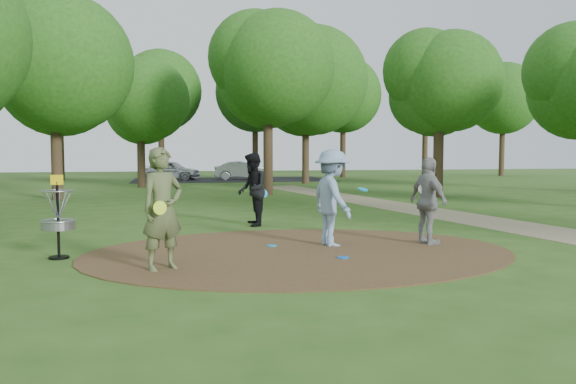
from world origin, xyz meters
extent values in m
plane|color=#2D5119|center=(0.00, 0.00, 0.00)|extent=(100.00, 100.00, 0.00)
cylinder|color=#47301C|center=(0.00, 0.00, 0.01)|extent=(8.40, 8.40, 0.02)
cube|color=#8C7A5B|center=(6.50, 2.00, 0.01)|extent=(7.55, 39.89, 0.01)
cube|color=black|center=(2.00, 30.00, 0.00)|extent=(14.00, 8.00, 0.01)
imported|color=#515D35|center=(-2.61, -1.15, 1.01)|extent=(0.88, 0.80, 2.03)
cylinder|color=#CBF51B|center=(-2.65, -1.49, 1.07)|extent=(0.22, 0.11, 0.22)
imported|color=#7C98BA|center=(0.80, 0.59, 1.01)|extent=(1.00, 1.43, 2.02)
cylinder|color=#0B8FC3|center=(1.48, 0.59, 1.18)|extent=(0.29, 0.29, 0.08)
imported|color=black|center=(-0.35, 4.12, 0.97)|extent=(0.81, 1.00, 1.94)
cylinder|color=#0D93DE|center=(-0.05, 4.09, 0.86)|extent=(0.22, 0.07, 0.22)
imported|color=gray|center=(2.84, 0.32, 0.93)|extent=(0.69, 1.16, 1.85)
cylinder|color=white|center=(2.72, 0.32, 1.18)|extent=(0.23, 0.11, 0.22)
cylinder|color=#188FC5|center=(-0.45, 0.74, 0.03)|extent=(0.22, 0.22, 0.02)
cylinder|color=blue|center=(0.60, -0.84, 0.03)|extent=(0.22, 0.22, 0.02)
imported|color=#B6B9BF|center=(-2.31, 30.57, 0.70)|extent=(4.41, 3.05, 1.39)
imported|color=#9A9EA1|center=(2.69, 29.80, 0.66)|extent=(4.11, 1.65, 1.33)
cylinder|color=black|center=(-4.50, 0.30, 0.68)|extent=(0.05, 0.05, 1.35)
cylinder|color=black|center=(-4.50, 0.30, 0.02)|extent=(0.36, 0.36, 0.04)
cylinder|color=gray|center=(-4.50, 0.30, 0.62)|extent=(0.60, 0.60, 0.16)
torus|color=gray|center=(-4.50, 0.30, 0.70)|extent=(0.63, 0.63, 0.03)
torus|color=gray|center=(-4.50, 0.30, 1.25)|extent=(0.58, 0.58, 0.02)
cube|color=yellow|center=(-4.50, 0.30, 1.45)|extent=(0.22, 0.02, 0.18)
cylinder|color=#332316|center=(-7.00, 14.00, 1.90)|extent=(0.44, 0.44, 3.80)
sphere|color=#214D14|center=(-7.00, 14.00, 5.34)|extent=(5.58, 5.58, 5.58)
cylinder|color=#332316|center=(2.00, 15.00, 2.09)|extent=(0.44, 0.44, 4.18)
sphere|color=#214D14|center=(2.00, 15.00, 5.60)|extent=(5.17, 5.17, 5.17)
cylinder|color=#332316|center=(9.00, 12.00, 1.80)|extent=(0.44, 0.44, 3.61)
sphere|color=#214D14|center=(9.00, 12.00, 4.80)|extent=(4.32, 4.32, 4.32)
cylinder|color=#332316|center=(-4.00, 22.00, 1.71)|extent=(0.44, 0.44, 3.42)
sphere|color=#214D14|center=(-4.00, 22.00, 4.70)|extent=(4.64, 4.64, 4.64)
cylinder|color=#332316|center=(6.00, 24.00, 2.19)|extent=(0.44, 0.44, 4.37)
sphere|color=#214D14|center=(6.00, 24.00, 6.25)|extent=(6.83, 6.83, 6.83)
camera|label=1|loc=(-2.51, -10.55, 1.94)|focal=35.00mm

